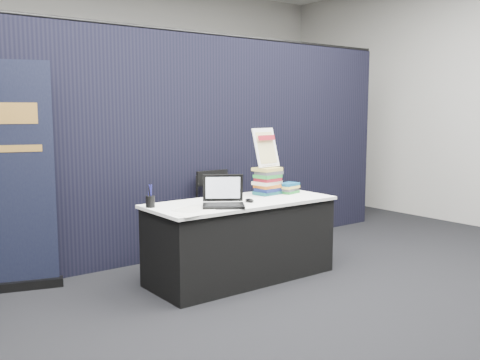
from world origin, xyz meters
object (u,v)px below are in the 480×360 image
(laptop, at_px, (220,199))
(info_sign, at_px, (266,148))
(book_stack_short, at_px, (289,188))
(stacking_chair, at_px, (221,210))
(display_table, at_px, (241,239))
(pullup_banner, at_px, (7,191))
(book_stack_tall, at_px, (268,181))

(laptop, relative_size, info_sign, 1.14)
(book_stack_short, distance_m, stacking_chair, 0.83)
(laptop, bearing_deg, display_table, 55.32)
(laptop, height_order, stacking_chair, laptop)
(display_table, bearing_deg, laptop, -157.98)
(pullup_banner, bearing_deg, stacking_chair, 11.71)
(book_stack_tall, bearing_deg, info_sign, 90.00)
(laptop, xyz_separation_m, book_stack_short, (0.99, 0.19, -0.01))
(book_stack_tall, bearing_deg, laptop, -161.35)
(book_stack_short, xyz_separation_m, stacking_chair, (-0.37, 0.68, -0.28))
(laptop, distance_m, info_sign, 0.90)
(book_stack_tall, distance_m, info_sign, 0.33)
(stacking_chair, bearing_deg, info_sign, -77.95)
(laptop, bearing_deg, book_stack_short, 44.19)
(display_table, distance_m, pullup_banner, 2.13)
(display_table, xyz_separation_m, book_stack_tall, (0.43, 0.12, 0.51))
(display_table, bearing_deg, book_stack_tall, 15.95)
(book_stack_tall, relative_size, pullup_banner, 0.14)
(laptop, xyz_separation_m, pullup_banner, (-1.51, 1.08, 0.08))
(pullup_banner, xyz_separation_m, stacking_chair, (2.12, -0.21, -0.37))
(book_stack_short, bearing_deg, book_stack_tall, 164.00)
(book_stack_short, xyz_separation_m, pullup_banner, (-2.49, 0.89, 0.09))
(laptop, relative_size, stacking_chair, 0.49)
(book_stack_short, bearing_deg, laptop, -169.10)
(book_stack_tall, relative_size, stacking_chair, 0.29)
(laptop, bearing_deg, pullup_banner, 177.67)
(pullup_banner, relative_size, stacking_chair, 2.16)
(book_stack_tall, bearing_deg, pullup_banner, 159.98)
(display_table, distance_m, stacking_chair, 0.80)
(book_stack_tall, distance_m, stacking_chair, 0.73)
(laptop, distance_m, book_stack_tall, 0.80)
(laptop, height_order, book_stack_tall, same)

